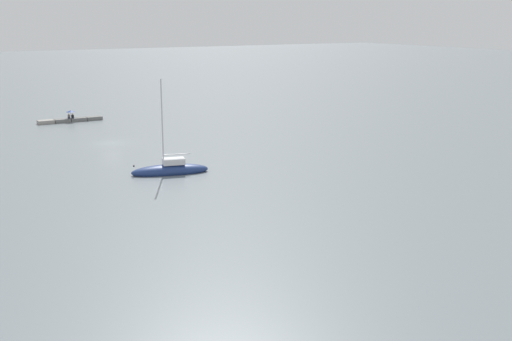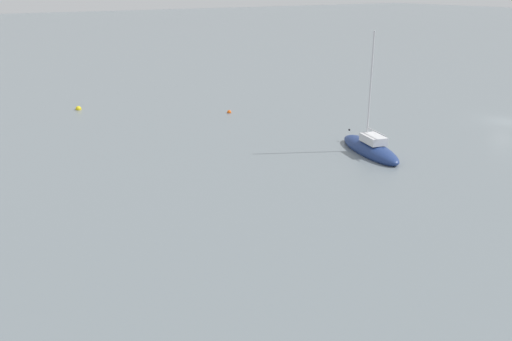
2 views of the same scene
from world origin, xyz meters
name	(u,v)px [view 1 (image 1 of 2)]	position (x,y,z in m)	size (l,w,h in m)	color
ground_plane	(111,143)	(0.00, 0.00, 0.00)	(500.00, 500.00, 0.00)	slate
seawall_pier	(70,120)	(0.00, -20.47, 0.29)	(10.07, 1.60, 0.57)	slate
person_seated_dark_left	(73,117)	(-0.39, -20.38, 0.83)	(0.48, 0.66, 0.73)	#1E2333
person_seated_grey_right	(69,117)	(0.17, -20.49, 0.83)	(0.48, 0.66, 0.73)	#1E2333
umbrella_open_navy	(71,111)	(-0.13, -20.42, 1.70)	(1.41, 1.41, 1.30)	black
sailboat_navy_near	(170,170)	(-0.22, 19.57, 0.40)	(8.55, 4.30, 10.48)	navy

